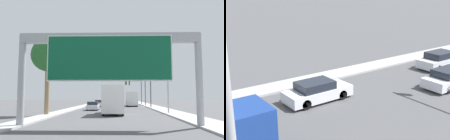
% 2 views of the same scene
% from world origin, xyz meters
% --- Properties ---
extents(sidewalk_right, '(3.00, 120.00, 0.15)m').
position_xyz_m(sidewalk_right, '(7.75, 60.00, 0.07)').
color(sidewalk_right, '#A9A9A9').
rests_on(sidewalk_right, ground).
extents(median_strip_left, '(2.00, 120.00, 0.15)m').
position_xyz_m(median_strip_left, '(-7.25, 60.00, 0.07)').
color(median_strip_left, '#A9A9A9').
rests_on(median_strip_left, ground).
extents(sign_gantry, '(13.41, 0.73, 6.80)m').
position_xyz_m(sign_gantry, '(0.00, 17.86, 5.11)').
color(sign_gantry, '#9EA0A5').
rests_on(sign_gantry, ground).
extents(car_far_center, '(1.72, 4.50, 1.45)m').
position_xyz_m(car_far_center, '(0.00, 60.87, 0.68)').
color(car_far_center, red).
rests_on(car_far_center, ground).
extents(car_far_left, '(1.84, 4.55, 1.36)m').
position_xyz_m(car_far_left, '(0.00, 49.49, 0.65)').
color(car_far_left, silver).
rests_on(car_far_left, ground).
extents(car_mid_left, '(1.79, 4.43, 1.36)m').
position_xyz_m(car_mid_left, '(-3.50, 40.25, 0.65)').
color(car_mid_left, silver).
rests_on(car_mid_left, ground).
extents(car_mid_center, '(1.83, 4.70, 1.45)m').
position_xyz_m(car_mid_center, '(-3.50, 53.28, 0.69)').
color(car_mid_center, silver).
rests_on(car_mid_center, ground).
extents(truck_box_primary, '(2.46, 8.27, 3.45)m').
position_xyz_m(truck_box_primary, '(0.00, 30.73, 1.75)').
color(truck_box_primary, navy).
rests_on(truck_box_primary, ground).
extents(truck_box_secondary, '(2.41, 7.54, 3.14)m').
position_xyz_m(truck_box_secondary, '(3.50, 55.97, 1.60)').
color(truck_box_secondary, yellow).
rests_on(truck_box_secondary, ground).
extents(traffic_light_near_intersection, '(5.24, 0.32, 5.83)m').
position_xyz_m(traffic_light_near_intersection, '(5.00, 48.00, 4.01)').
color(traffic_light_near_intersection, '#4C4C4F').
rests_on(traffic_light_near_intersection, ground).
extents(traffic_light_mid_block, '(4.98, 0.32, 6.59)m').
position_xyz_m(traffic_light_mid_block, '(5.21, 58.00, 4.47)').
color(traffic_light_mid_block, '#4C4C4F').
rests_on(traffic_light_mid_block, ground).
extents(traffic_light_far_intersection, '(3.64, 0.32, 6.65)m').
position_xyz_m(traffic_light_far_intersection, '(5.67, 68.00, 4.39)').
color(traffic_light_far_intersection, '#4C4C4F').
rests_on(traffic_light_far_intersection, ground).
extents(palm_tree_background, '(3.95, 3.95, 9.06)m').
position_xyz_m(palm_tree_background, '(-7.71, 28.88, 6.97)').
color(palm_tree_background, '#8C704C').
rests_on(palm_tree_background, ground).
extents(street_lamp_right, '(2.98, 0.28, 8.86)m').
position_xyz_m(street_lamp_right, '(6.47, 31.60, 5.27)').
color(street_lamp_right, '#9EA0A5').
rests_on(street_lamp_right, ground).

